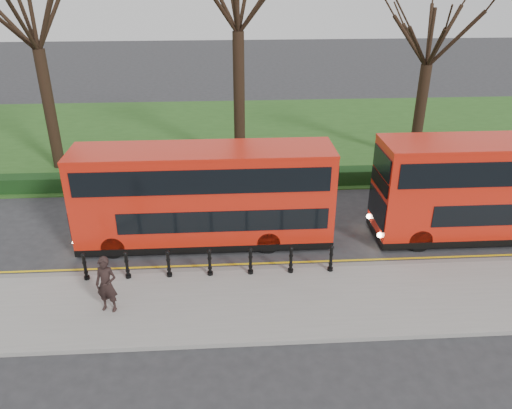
{
  "coord_description": "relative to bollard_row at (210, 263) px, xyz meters",
  "views": [
    {
      "loc": [
        1.24,
        -16.42,
        10.25
      ],
      "look_at": [
        2.3,
        0.5,
        2.0
      ],
      "focal_mm": 35.0,
      "sensor_mm": 36.0,
      "label": 1
    }
  ],
  "objects": [
    {
      "name": "grass_verge",
      "position": [
        -0.54,
        16.35,
        -0.62
      ],
      "size": [
        60.0,
        18.0,
        0.06
      ],
      "primitive_type": "cube",
      "color": "#264E1A",
      "rests_on": "ground"
    },
    {
      "name": "tree_left",
      "position": [
        -8.54,
        11.35,
        7.76
      ],
      "size": [
        7.4,
        7.4,
        11.56
      ],
      "color": "black",
      "rests_on": "ground"
    },
    {
      "name": "bus_lead",
      "position": [
        -0.21,
        2.65,
        1.35
      ],
      "size": [
        9.99,
        2.3,
        3.97
      ],
      "color": "red",
      "rests_on": "ground"
    },
    {
      "name": "yellow_line_inner",
      "position": [
        -0.54,
        0.85,
        -0.64
      ],
      "size": [
        60.0,
        0.1,
        0.01
      ],
      "primitive_type": "cube",
      "color": "yellow",
      "rests_on": "ground"
    },
    {
      "name": "yellow_line_outer",
      "position": [
        -0.54,
        0.65,
        -0.64
      ],
      "size": [
        60.0,
        0.1,
        0.01
      ],
      "primitive_type": "cube",
      "color": "yellow",
      "rests_on": "ground"
    },
    {
      "name": "kerb",
      "position": [
        -0.54,
        0.35,
        -0.58
      ],
      "size": [
        60.0,
        0.25,
        0.16
      ],
      "primitive_type": "cube",
      "color": "slate",
      "rests_on": "ground"
    },
    {
      "name": "ground",
      "position": [
        -0.54,
        1.35,
        -0.65
      ],
      "size": [
        120.0,
        120.0,
        0.0
      ],
      "primitive_type": "plane",
      "color": "#28282B",
      "rests_on": "ground"
    },
    {
      "name": "hedge",
      "position": [
        -0.54,
        8.15,
        -0.25
      ],
      "size": [
        60.0,
        0.9,
        0.8
      ],
      "primitive_type": "cube",
      "color": "black",
      "rests_on": "ground"
    },
    {
      "name": "bus_rear",
      "position": [
        11.82,
        2.44,
        1.43
      ],
      "size": [
        10.39,
        2.39,
        4.13
      ],
      "color": "red",
      "rests_on": "ground"
    },
    {
      "name": "tree_right",
      "position": [
        11.46,
        11.35,
        6.43
      ],
      "size": [
        6.25,
        6.25,
        9.76
      ],
      "color": "black",
      "rests_on": "ground"
    },
    {
      "name": "pedestrian",
      "position": [
        -3.19,
        -1.8,
        0.47
      ],
      "size": [
        0.8,
        0.62,
        1.94
      ],
      "primitive_type": "imported",
      "rotation": [
        0.0,
        0.0,
        -0.24
      ],
      "color": "black",
      "rests_on": "pavement"
    },
    {
      "name": "pavement",
      "position": [
        -0.54,
        -1.65,
        -0.58
      ],
      "size": [
        60.0,
        4.0,
        0.15
      ],
      "primitive_type": "cube",
      "color": "gray",
      "rests_on": "ground"
    },
    {
      "name": "bollard_row",
      "position": [
        0.0,
        0.0,
        0.0
      ],
      "size": [
        8.86,
        0.15,
        1.0
      ],
      "color": "black",
      "rests_on": "pavement"
    }
  ]
}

